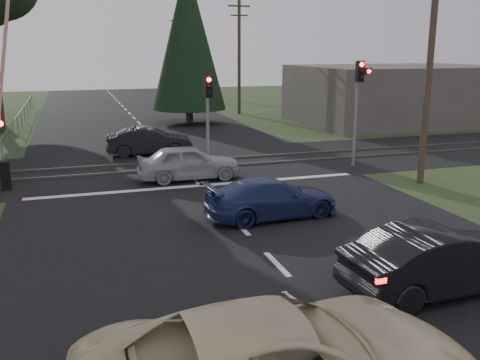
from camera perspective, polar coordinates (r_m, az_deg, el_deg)
name	(u,v)px	position (r m, az deg, el deg)	size (l,w,h in m)	color
ground	(277,264)	(13.52, 3.97, -8.98)	(120.00, 120.00, 0.00)	#263819
road	(190,175)	(22.66, -5.33, 0.49)	(14.00, 100.00, 0.01)	black
rail_corridor	(181,166)	(24.57, -6.34, 1.52)	(120.00, 8.00, 0.01)	black
stop_line	(200,185)	(20.96, -4.27, -0.58)	(13.00, 0.35, 0.00)	silver
rail_near	(184,168)	(23.80, -5.96, 1.23)	(120.00, 0.12, 0.10)	#59544C
rail_far	(177,161)	(25.33, -6.70, 1.99)	(120.00, 0.12, 0.10)	#59544C
traffic_signal_right	(359,93)	(24.38, 12.58, 9.05)	(0.68, 0.48, 4.70)	slate
traffic_signal_center	(208,107)	(23.07, -3.41, 7.82)	(0.32, 0.48, 4.10)	slate
utility_pole_near	(430,62)	(21.94, 19.61, 11.77)	(1.80, 0.26, 9.00)	#4C3D2D
utility_pole_mid	(239,54)	(43.59, -0.09, 13.25)	(1.80, 0.26, 9.00)	#4C3D2D
utility_pole_far	(178,52)	(67.84, -6.65, 13.41)	(1.80, 0.26, 9.00)	#4C3D2D
conifer_tree	(188,37)	(38.43, -5.59, 14.98)	(5.20, 5.20, 11.00)	#473D33
fence_left	(17,138)	(34.60, -22.72, 4.13)	(0.10, 36.00, 1.20)	slate
building_right	(398,94)	(40.61, 16.52, 8.78)	(14.00, 10.00, 4.00)	#59514C
dark_hatchback	(441,260)	(12.60, 20.66, -8.00)	(1.57, 4.50, 1.48)	black
silver_car	(189,163)	(21.85, -5.52, 1.87)	(1.68, 4.17, 1.42)	#96999D
blue_sedan	(272,198)	(16.93, 3.38, -1.96)	(1.75, 4.31, 1.25)	navy
dark_car_far	(150,141)	(27.21, -9.63, 4.09)	(1.47, 4.21, 1.39)	black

